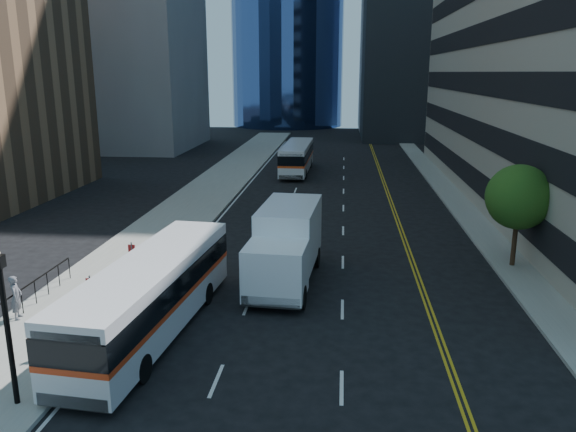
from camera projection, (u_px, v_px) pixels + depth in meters
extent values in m
plane|color=black|center=(329.00, 330.00, 21.47)|extent=(160.00, 160.00, 0.00)
cube|color=gray|center=(211.00, 190.00, 46.54)|extent=(5.00, 90.00, 0.15)
cube|color=gray|center=(450.00, 195.00, 44.70)|extent=(2.00, 90.00, 0.15)
cube|color=gray|center=(118.00, 6.00, 69.88)|extent=(18.00, 18.00, 35.00)
cylinder|color=#332114|center=(514.00, 244.00, 28.02)|extent=(0.24, 0.24, 2.20)
sphere|color=#234D16|center=(519.00, 197.00, 27.42)|extent=(3.20, 3.20, 3.20)
cylinder|color=black|center=(9.00, 337.00, 15.97)|extent=(0.16, 0.16, 4.20)
cube|color=silver|center=(153.00, 312.00, 21.07)|extent=(3.40, 11.32, 1.02)
cube|color=red|center=(152.00, 297.00, 20.91)|extent=(3.42, 11.34, 0.20)
cube|color=black|center=(151.00, 284.00, 20.79)|extent=(3.42, 11.34, 0.84)
cube|color=silver|center=(150.00, 266.00, 20.61)|extent=(3.40, 11.32, 0.46)
cylinder|color=black|center=(79.00, 362.00, 18.17)|extent=(0.36, 0.95, 0.93)
cylinder|color=black|center=(142.00, 368.00, 17.78)|extent=(0.36, 0.95, 0.93)
cylinder|color=black|center=(158.00, 290.00, 24.18)|extent=(0.36, 0.95, 0.93)
cylinder|color=black|center=(207.00, 294.00, 23.79)|extent=(0.36, 0.95, 0.93)
cube|color=white|center=(297.00, 164.00, 54.96)|extent=(2.56, 10.98, 1.00)
cube|color=#EF4B16|center=(297.00, 158.00, 54.81)|extent=(2.58, 11.00, 0.20)
cube|color=black|center=(297.00, 153.00, 54.69)|extent=(2.58, 11.00, 0.82)
cube|color=white|center=(297.00, 146.00, 54.52)|extent=(2.56, 10.98, 0.46)
cylinder|color=black|center=(282.00, 173.00, 52.01)|extent=(0.29, 0.92, 0.91)
cylinder|color=black|center=(305.00, 174.00, 51.78)|extent=(0.29, 0.92, 0.91)
cylinder|color=black|center=(289.00, 163.00, 57.98)|extent=(0.29, 0.92, 0.91)
cylinder|color=black|center=(310.00, 163.00, 57.74)|extent=(0.29, 0.92, 0.91)
cube|color=white|center=(276.00, 271.00, 23.41)|extent=(2.67, 2.47, 2.21)
cube|color=black|center=(271.00, 270.00, 22.35)|extent=(2.32, 0.21, 1.16)
cube|color=white|center=(290.00, 232.00, 26.77)|extent=(2.85, 5.20, 2.74)
cube|color=black|center=(286.00, 272.00, 26.06)|extent=(2.37, 7.06, 0.26)
cylinder|color=black|center=(248.00, 294.00, 23.64)|extent=(0.36, 1.03, 1.01)
cylinder|color=black|center=(302.00, 297.00, 23.28)|extent=(0.36, 1.03, 1.01)
cylinder|color=black|center=(272.00, 255.00, 28.67)|extent=(0.36, 1.03, 1.01)
cylinder|color=black|center=(316.00, 257.00, 28.31)|extent=(0.36, 1.03, 1.01)
imported|color=slate|center=(16.00, 297.00, 21.93)|extent=(0.59, 0.74, 1.77)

